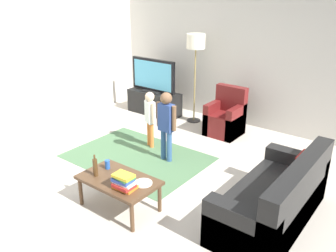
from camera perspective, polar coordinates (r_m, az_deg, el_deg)
name	(u,v)px	position (r m, az deg, el deg)	size (l,w,h in m)	color
ground	(143,179)	(5.31, -4.01, -8.44)	(7.80, 7.80, 0.00)	beige
wall_back	(243,56)	(7.23, 11.94, 10.81)	(6.00, 0.12, 2.70)	silver
wall_left	(17,62)	(7.10, -23.03, 9.37)	(0.12, 6.00, 2.70)	silver
area_rug	(137,157)	(5.94, -4.94, -4.95)	(2.20, 1.60, 0.01)	#4C724C
tv_stand	(154,103)	(7.82, -2.20, 3.71)	(1.20, 0.44, 0.50)	black
tv	(153,76)	(7.64, -2.37, 7.98)	(1.10, 0.28, 0.71)	black
couch	(278,202)	(4.47, 17.10, -11.48)	(0.80, 1.80, 0.86)	black
armchair	(226,119)	(6.82, 9.25, 1.15)	(0.60, 0.60, 0.90)	maroon
floor_lamp	(196,46)	(7.09, 4.46, 12.59)	(0.36, 0.36, 1.78)	#262626
child_near_tv	(150,114)	(6.10, -2.88, 1.88)	(0.30, 0.20, 0.99)	orange
child_center	(166,120)	(5.56, -0.28, 0.89)	(0.38, 0.18, 1.14)	#33598C
coffee_table	(119,182)	(4.54, -7.86, -8.86)	(1.00, 0.60, 0.42)	#513823
book_stack	(124,182)	(4.26, -7.04, -8.81)	(0.28, 0.23, 0.20)	orange
bottle	(95,167)	(4.57, -11.54, -6.45)	(0.06, 0.06, 0.29)	#4C3319
tv_remote	(128,175)	(4.55, -6.38, -7.84)	(0.17, 0.05, 0.02)	black
soda_can	(107,164)	(4.74, -9.65, -6.07)	(0.07, 0.07, 0.12)	#2659B2
plate	(143,183)	(4.38, -3.97, -9.07)	(0.22, 0.22, 0.02)	white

